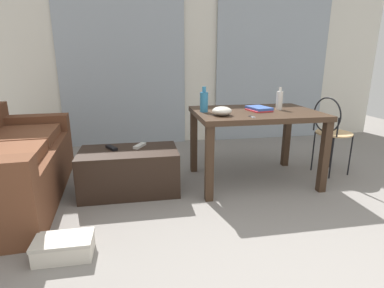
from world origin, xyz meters
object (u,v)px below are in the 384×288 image
(couch, at_px, (5,167))
(bottle_near, at_px, (279,100))
(tv_remote_secondary, at_px, (140,146))
(shoebox, at_px, (64,247))
(coffee_table, at_px, (130,171))
(book_stack, at_px, (259,109))
(wire_chair, at_px, (330,127))
(tv_remote_primary, at_px, (111,148))
(bowl, at_px, (222,111))
(craft_table, at_px, (255,121))
(scissors, at_px, (251,116))
(bottle_far, at_px, (204,101))

(couch, relative_size, bottle_near, 8.22)
(tv_remote_secondary, height_order, shoebox, tv_remote_secondary)
(coffee_table, xyz_separation_m, book_stack, (1.30, 0.06, 0.55))
(coffee_table, height_order, shoebox, coffee_table)
(wire_chair, bearing_deg, shoebox, -157.51)
(coffee_table, distance_m, shoebox, 1.05)
(couch, distance_m, tv_remote_primary, 0.94)
(bowl, xyz_separation_m, tv_remote_primary, (-1.02, 0.19, -0.35))
(wire_chair, height_order, tv_remote_secondary, wire_chair)
(couch, distance_m, bowl, 2.01)
(bowl, distance_m, tv_remote_primary, 1.10)
(couch, distance_m, craft_table, 2.38)
(wire_chair, distance_m, book_stack, 0.88)
(couch, distance_m, wire_chair, 3.24)
(couch, height_order, scissors, couch)
(bottle_near, bearing_deg, coffee_table, -176.57)
(tv_remote_primary, height_order, shoebox, tv_remote_primary)
(tv_remote_secondary, bearing_deg, bottle_far, 28.95)
(coffee_table, relative_size, bottle_far, 3.75)
(craft_table, xyz_separation_m, tv_remote_primary, (-1.42, 0.01, -0.21))
(craft_table, distance_m, tv_remote_primary, 1.44)
(couch, bearing_deg, wire_chair, 1.62)
(tv_remote_primary, bearing_deg, book_stack, -29.40)
(couch, distance_m, tv_remote_secondary, 1.20)
(book_stack, distance_m, shoebox, 2.11)
(bottle_near, height_order, bowl, bottle_near)
(couch, bearing_deg, bowl, -4.03)
(bottle_far, bearing_deg, scissors, -41.65)
(shoebox, bearing_deg, tv_remote_primary, 76.30)
(bottle_near, xyz_separation_m, bottle_far, (-0.79, -0.00, 0.01))
(craft_table, relative_size, bottle_far, 4.99)
(wire_chair, height_order, bowl, wire_chair)
(bottle_far, relative_size, book_stack, 0.86)
(bowl, height_order, shoebox, bowl)
(couch, bearing_deg, tv_remote_secondary, 3.82)
(craft_table, xyz_separation_m, wire_chair, (0.88, 0.04, -0.11))
(craft_table, relative_size, scissors, 12.44)
(bottle_near, height_order, scissors, bottle_near)
(coffee_table, height_order, tv_remote_primary, tv_remote_primary)
(tv_remote_primary, height_order, tv_remote_secondary, same)
(wire_chair, height_order, bottle_near, bottle_near)
(scissors, height_order, tv_remote_primary, scissors)
(scissors, bearing_deg, wire_chair, 17.95)
(wire_chair, bearing_deg, bottle_near, -179.14)
(coffee_table, bearing_deg, craft_table, 2.54)
(scissors, bearing_deg, craft_table, 61.60)
(shoebox, bearing_deg, bottle_far, 42.27)
(couch, height_order, tv_remote_primary, couch)
(tv_remote_primary, xyz_separation_m, tv_remote_secondary, (0.26, 0.02, -0.00))
(wire_chair, xyz_separation_m, tv_remote_secondary, (-2.04, -0.01, -0.11))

